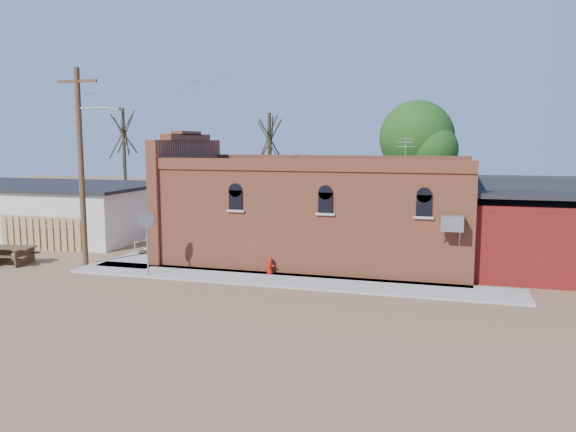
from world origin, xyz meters
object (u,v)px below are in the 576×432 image
(brick_bar, at_px, (313,212))
(utility_pole, at_px, (82,163))
(fire_hydrant, at_px, (270,265))
(trash_barrel, at_px, (184,242))
(picnic_table, at_px, (12,253))
(stop_sign, at_px, (147,226))

(brick_bar, height_order, utility_pole, utility_pole)
(utility_pole, distance_m, fire_hydrant, 9.80)
(brick_bar, distance_m, trash_barrel, 7.18)
(utility_pole, xyz_separation_m, trash_barrel, (2.84, 4.29, -4.28))
(trash_barrel, distance_m, picnic_table, 8.09)
(utility_pole, distance_m, stop_sign, 4.81)
(fire_hydrant, bearing_deg, utility_pole, -173.38)
(fire_hydrant, bearing_deg, picnic_table, -171.25)
(stop_sign, relative_size, trash_barrel, 3.38)
(fire_hydrant, relative_size, stop_sign, 0.25)
(fire_hydrant, relative_size, trash_barrel, 0.84)
(trash_barrel, bearing_deg, fire_hydrant, -31.96)
(trash_barrel, relative_size, picnic_table, 0.37)
(brick_bar, relative_size, fire_hydrant, 23.70)
(picnic_table, bearing_deg, brick_bar, 11.47)
(brick_bar, xyz_separation_m, picnic_table, (-13.31, -4.99, -1.79))
(brick_bar, relative_size, trash_barrel, 19.90)
(utility_pole, bearing_deg, fire_hydrant, 3.89)
(stop_sign, bearing_deg, fire_hydrant, 4.80)
(utility_pole, bearing_deg, trash_barrel, 56.45)
(fire_hydrant, height_order, stop_sign, stop_sign)
(brick_bar, height_order, fire_hydrant, brick_bar)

